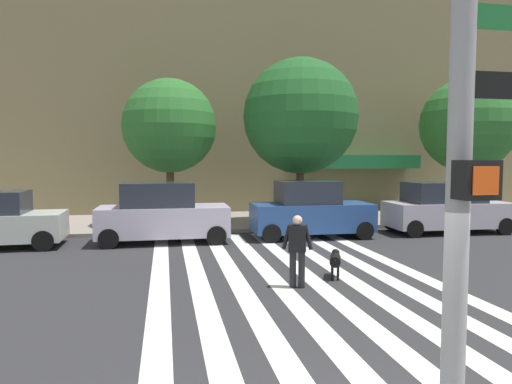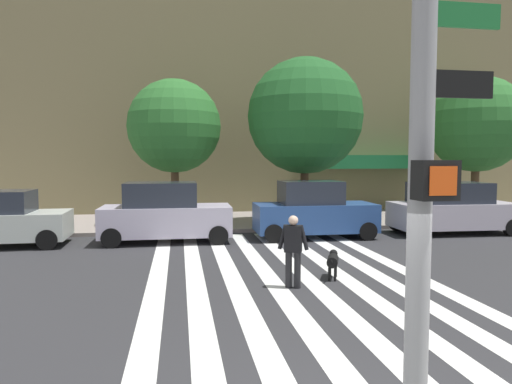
{
  "view_description": "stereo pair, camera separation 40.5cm",
  "coord_description": "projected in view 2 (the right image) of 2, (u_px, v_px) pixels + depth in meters",
  "views": [
    {
      "loc": [
        -2.35,
        -3.84,
        2.9
      ],
      "look_at": [
        0.25,
        9.28,
        1.94
      ],
      "focal_mm": 32.3,
      "sensor_mm": 36.0,
      "label": 1
    },
    {
      "loc": [
        -1.95,
        -3.91,
        2.9
      ],
      "look_at": [
        0.25,
        9.28,
        1.94
      ],
      "focal_mm": 32.3,
      "sensor_mm": 36.0,
      "label": 2
    }
  ],
  "objects": [
    {
      "name": "sidewalk_far",
      "position": [
        223.0,
        221.0,
        20.94
      ],
      "size": [
        80.0,
        6.0,
        0.15
      ],
      "primitive_type": "cube",
      "color": "gray",
      "rests_on": "ground_plane"
    },
    {
      "name": "parked_car_third_in_line",
      "position": [
        313.0,
        211.0,
        16.92
      ],
      "size": [
        4.4,
        1.98,
        2.09
      ],
      "color": "navy",
      "rests_on": "ground_plane"
    },
    {
      "name": "crosswalk_stripes",
      "position": [
        288.0,
        277.0,
        11.29
      ],
      "size": [
        6.75,
        13.24,
        0.01
      ],
      "color": "silver",
      "rests_on": "ground_plane"
    },
    {
      "name": "parked_car_behind_first",
      "position": [
        165.0,
        214.0,
        16.03
      ],
      "size": [
        4.47,
        1.98,
        2.09
      ],
      "color": "#B5ADC3",
      "rests_on": "ground_plane"
    },
    {
      "name": "ground_plane",
      "position": [
        262.0,
        278.0,
        11.18
      ],
      "size": [
        160.0,
        160.0,
        0.0
      ],
      "primitive_type": "plane",
      "color": "#2B2B2D"
    },
    {
      "name": "street_tree_nearest",
      "position": [
        174.0,
        126.0,
        19.15
      ],
      "size": [
        3.89,
        3.89,
        6.06
      ],
      "color": "#4C3823",
      "rests_on": "sidewalk_far"
    },
    {
      "name": "street_tree_further",
      "position": [
        477.0,
        125.0,
        21.59
      ],
      "size": [
        4.48,
        4.48,
        6.61
      ],
      "color": "#4C3823",
      "rests_on": "sidewalk_far"
    },
    {
      "name": "traffic_light_pole",
      "position": [
        428.0,
        72.0,
        3.3
      ],
      "size": [
        0.74,
        0.46,
        5.8
      ],
      "color": "gray",
      "rests_on": "sidewalk_near"
    },
    {
      "name": "pedestrian_bystander",
      "position": [
        446.0,
        200.0,
        20.47
      ],
      "size": [
        0.71,
        0.3,
        1.64
      ],
      "color": "black",
      "rests_on": "sidewalk_far"
    },
    {
      "name": "street_tree_middle",
      "position": [
        305.0,
        116.0,
        19.13
      ],
      "size": [
        4.81,
        4.81,
        6.93
      ],
      "color": "#4C3823",
      "rests_on": "sidewalk_far"
    },
    {
      "name": "pedestrian_dog_walker",
      "position": [
        293.0,
        247.0,
        10.3
      ],
      "size": [
        0.69,
        0.37,
        1.64
      ],
      "color": "black",
      "rests_on": "ground_plane"
    },
    {
      "name": "parked_car_fourth_in_line",
      "position": [
        452.0,
        209.0,
        17.83
      ],
      "size": [
        4.74,
        2.12,
        2.0
      ],
      "color": "#B5ADBC",
      "rests_on": "ground_plane"
    },
    {
      "name": "dog_on_leash",
      "position": [
        333.0,
        260.0,
        11.16
      ],
      "size": [
        0.49,
        0.94,
        0.65
      ],
      "color": "black",
      "rests_on": "ground_plane"
    }
  ]
}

